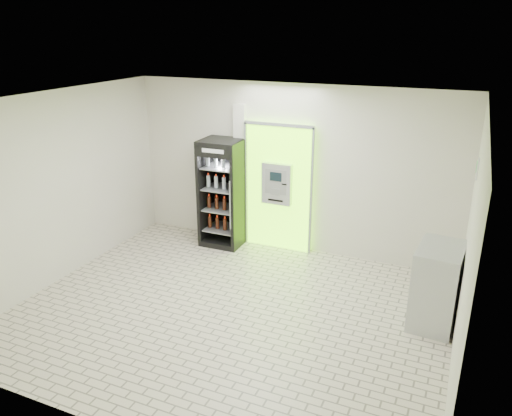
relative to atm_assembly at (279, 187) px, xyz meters
The scene contains 7 objects.
ground 2.69m from the atm_assembly, 85.26° to the right, with size 6.00×6.00×0.00m, color beige.
room_shell 2.51m from the atm_assembly, 85.26° to the right, with size 6.00×6.00×6.00m.
atm_assembly is the anchor object (origin of this frame).
pillar 0.79m from the atm_assembly, behind, with size 0.22×0.11×2.60m.
beverage_cooler 1.05m from the atm_assembly, 166.07° to the right, with size 0.76×0.72×1.99m.
steel_cabinet 3.34m from the atm_assembly, 27.89° to the right, with size 0.65×0.90×1.15m.
exit_sign 3.48m from the atm_assembly, 17.65° to the right, with size 0.02×0.22×0.26m.
Camera 1 is at (2.84, -5.60, 3.90)m, focal length 35.00 mm.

